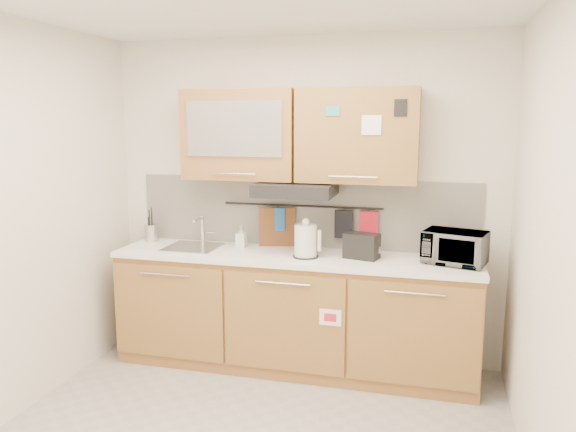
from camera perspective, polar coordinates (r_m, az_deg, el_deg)
The scene contains 19 objects.
wall_back at distance 4.57m, azimuth 1.54°, elevation 1.62°, with size 3.20×3.20×0.00m, color silver.
wall_left at distance 3.98m, azimuth -27.01°, elevation -0.70°, with size 3.00×3.00×0.00m, color silver.
wall_right at distance 3.04m, azimuth 25.19°, elevation -3.53°, with size 3.00×3.00×0.00m, color silver.
base_cabinet at distance 4.50m, azimuth 0.58°, elevation -10.27°, with size 2.80×0.64×0.88m.
countertop at distance 4.36m, azimuth 0.58°, elevation -4.16°, with size 2.82×0.62×0.04m, color white.
backsplash at distance 4.58m, azimuth 1.50°, elevation 0.36°, with size 2.80×0.02×0.56m, color silver.
upper_cabinets at distance 4.36m, azimuth 0.97°, elevation 8.22°, with size 1.82×0.37×0.70m.
range_hood at distance 4.32m, azimuth 0.79°, elevation 2.74°, with size 0.60×0.46×0.10m, color black.
sink at distance 4.64m, azimuth -9.59°, elevation -3.12°, with size 0.42×0.40×0.26m.
utensil_rail at distance 4.53m, azimuth 1.39°, elevation 1.03°, with size 0.02×0.02×1.30m, color black.
utensil_crock at distance 4.95m, azimuth -13.71°, elevation -1.62°, with size 0.12×0.12×0.29m.
kettle at distance 4.23m, azimuth 1.83°, elevation -2.63°, with size 0.22×0.19×0.30m.
toaster at distance 4.24m, azimuth 7.50°, elevation -3.00°, with size 0.28×0.21×0.19m.
microwave at distance 4.23m, azimuth 16.58°, elevation -3.08°, with size 0.43×0.29×0.24m, color #999999.
soap_bottle at distance 4.60m, azimuth -4.76°, elevation -2.11°, with size 0.08×0.08×0.17m, color #999999.
cutting_board at distance 4.60m, azimuth -1.10°, elevation -1.43°, with size 0.30×0.02×0.37m, color brown.
oven_mitt at distance 4.58m, azimuth -0.99°, elevation -0.33°, with size 0.11×0.03×0.19m, color #21589A.
dark_pouch at distance 4.47m, azimuth 5.66°, elevation -0.83°, with size 0.14×0.04×0.22m, color black.
pot_holder at distance 4.44m, azimuth 8.18°, elevation -0.67°, with size 0.15×0.02×0.18m, color red.
Camera 1 is at (1.03, -2.91, 1.95)m, focal length 35.00 mm.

